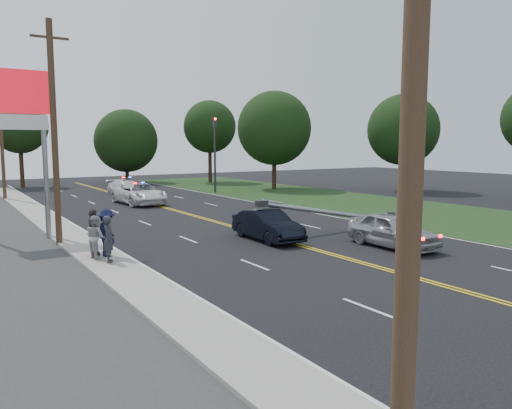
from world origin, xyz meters
TOP-DOWN VIEW (x-y plane):
  - ground at (0.00, 0.00)m, footprint 120.00×120.00m
  - sidewalk at (-8.40, 10.00)m, footprint 1.80×70.00m
  - grass_verge at (13.50, 10.00)m, footprint 12.00×80.00m
  - centerline_yellow at (0.00, 10.00)m, footprint 0.36×80.00m
  - pylon_sign at (-10.50, 14.00)m, footprint 3.20×0.35m
  - traffic_signal at (8.30, 30.00)m, footprint 0.28×0.41m
  - fallen_streetlight at (4.19, 8.00)m, footprint 9.36×0.44m
  - utility_pole_near at (-9.20, -8.00)m, footprint 1.60×0.28m
  - utility_pole_mid at (-9.20, 12.00)m, footprint 1.60×0.28m
  - utility_pole_far at (-9.20, 34.00)m, footprint 1.60×0.28m
  - tree_6 at (-6.23, 46.54)m, footprint 5.80×5.80m
  - tree_7 at (5.26, 46.76)m, footprint 7.43×7.43m
  - tree_8 at (13.93, 42.00)m, footprint 6.25×6.25m
  - tree_9 at (15.24, 30.26)m, footprint 7.48×7.48m
  - tree_13 at (24.37, 21.62)m, footprint 6.83×6.83m
  - crashed_sedan at (-0.54, 7.85)m, footprint 1.65×4.46m
  - waiting_sedan at (3.25, 3.48)m, footprint 1.96×4.57m
  - emergency_a at (-0.80, 25.18)m, footprint 2.97×5.93m
  - emergency_b at (0.40, 31.82)m, footprint 2.85×5.05m
  - bystander_a at (-8.37, 6.91)m, footprint 0.57×0.73m
  - bystander_b at (-8.61, 7.90)m, footprint 0.80×0.94m
  - bystander_c at (-8.15, 7.98)m, footprint 0.79×1.28m
  - bystander_d at (-8.56, 8.45)m, footprint 0.64×1.18m

SIDE VIEW (x-z plane):
  - ground at x=0.00m, z-range 0.00..0.00m
  - grass_verge at x=13.50m, z-range 0.00..0.01m
  - centerline_yellow at x=0.00m, z-range 0.01..0.01m
  - sidewalk at x=-8.40m, z-range 0.00..0.12m
  - emergency_b at x=0.40m, z-range 0.00..1.38m
  - crashed_sedan at x=-0.54m, z-range 0.00..1.46m
  - waiting_sedan at x=3.25m, z-range 0.00..1.54m
  - emergency_a at x=-0.80m, z-range 0.00..1.61m
  - fallen_streetlight at x=4.19m, z-range -0.04..1.88m
  - bystander_b at x=-8.61m, z-range 0.12..1.82m
  - bystander_a at x=-8.37m, z-range 0.12..1.91m
  - bystander_d at x=-8.56m, z-range 0.12..2.03m
  - bystander_c at x=-8.15m, z-range 0.12..2.04m
  - traffic_signal at x=8.30m, z-range 0.68..7.73m
  - tree_7 at x=5.26m, z-range 0.62..9.30m
  - utility_pole_near at x=-9.20m, z-range 0.08..10.08m
  - utility_pole_mid at x=-9.20m, z-range 0.08..10.08m
  - utility_pole_far at x=-9.20m, z-range 0.08..10.08m
  - tree_13 at x=24.37m, z-range 1.26..10.63m
  - pylon_sign at x=-10.50m, z-range 2.00..10.00m
  - tree_9 at x=15.24m, z-range 1.21..11.12m
  - tree_6 at x=-6.23m, z-range 1.77..11.14m
  - tree_8 at x=13.93m, z-range 1.74..11.50m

